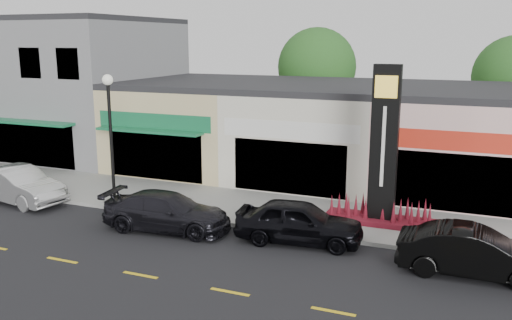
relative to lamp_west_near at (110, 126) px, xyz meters
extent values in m
plane|color=black|center=(8.00, -2.50, -3.48)|extent=(120.00, 120.00, 0.00)
cube|color=gray|center=(8.00, 1.85, -3.40)|extent=(52.00, 4.30, 0.15)
cube|color=gray|center=(8.00, -0.40, -3.40)|extent=(52.00, 0.20, 0.15)
cube|color=slate|center=(-10.00, 9.00, 0.52)|extent=(12.00, 10.00, 8.00)
cube|color=#262628|center=(-10.00, 9.00, 4.67)|extent=(12.00, 10.00, 0.30)
cube|color=black|center=(-10.00, 4.05, -2.08)|extent=(9.00, 0.10, 2.40)
cube|color=#176940|center=(-10.00, 3.55, -0.78)|extent=(9.50, 1.00, 0.14)
cube|color=black|center=(-8.00, 4.05, 2.32)|extent=(1.40, 0.10, 1.60)
cube|color=black|center=(-5.50, 4.05, 2.32)|extent=(1.40, 0.10, 1.60)
cube|color=tan|center=(-0.50, 9.00, -1.23)|extent=(7.00, 10.00, 4.50)
cube|color=#262628|center=(-0.50, 9.00, 1.17)|extent=(7.00, 10.00, 0.30)
cube|color=black|center=(-0.50, 4.05, -2.08)|extent=(5.25, 0.10, 2.40)
cube|color=#176940|center=(-0.50, 4.05, -0.38)|extent=(6.30, 0.12, 0.80)
cube|color=#176940|center=(-0.50, 3.60, -0.78)|extent=(5.60, 0.90, 0.12)
cube|color=beige|center=(6.50, 9.00, -1.23)|extent=(7.00, 10.00, 4.50)
cube|color=#262628|center=(6.50, 9.00, 1.17)|extent=(7.00, 10.00, 0.30)
cube|color=black|center=(6.50, 4.05, -2.08)|extent=(5.25, 0.10, 2.40)
cube|color=silver|center=(6.50, 4.05, -0.38)|extent=(6.30, 0.12, 0.80)
cube|color=beige|center=(13.50, 9.00, -1.23)|extent=(7.00, 10.00, 4.50)
cube|color=#262628|center=(13.50, 9.00, 1.17)|extent=(7.00, 10.00, 0.30)
cube|color=black|center=(13.50, 4.05, -2.08)|extent=(5.25, 0.10, 2.40)
cube|color=red|center=(13.50, 4.05, -0.38)|extent=(6.30, 0.12, 0.80)
cylinder|color=#382619|center=(4.00, 17.00, -1.90)|extent=(0.36, 0.36, 3.15)
sphere|color=#224916|center=(4.00, 17.00, 1.75)|extent=(5.20, 5.20, 5.20)
cylinder|color=#382619|center=(16.00, 17.00, -1.99)|extent=(0.36, 0.36, 2.97)
cylinder|color=black|center=(0.00, 0.00, -3.18)|extent=(0.32, 0.32, 0.30)
cylinder|color=black|center=(0.00, 0.00, -0.68)|extent=(0.14, 0.14, 5.00)
sphere|color=silver|center=(0.00, 0.00, 1.92)|extent=(0.44, 0.44, 0.44)
cube|color=maroon|center=(11.00, 1.70, -3.23)|extent=(4.20, 1.30, 0.20)
cube|color=black|center=(11.00, 1.70, -0.33)|extent=(1.00, 0.40, 6.00)
cube|color=yellow|center=(11.00, 1.48, 1.87)|extent=(0.80, 0.05, 0.80)
cube|color=silver|center=(11.00, 1.48, -0.33)|extent=(0.12, 0.04, 3.00)
imported|color=silver|center=(-4.25, -1.12, -2.69)|extent=(2.42, 4.98, 1.57)
imported|color=black|center=(3.64, -1.68, -2.77)|extent=(2.42, 5.03, 1.41)
imported|color=black|center=(8.62, -1.05, -2.71)|extent=(2.26, 4.64, 1.53)
imported|color=black|center=(14.36, -1.69, -2.73)|extent=(1.64, 4.53, 1.49)
camera|label=1|loc=(14.04, -18.35, 3.52)|focal=38.00mm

